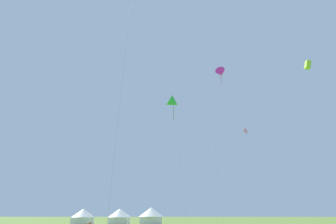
# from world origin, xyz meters

# --- Properties ---
(kite_green_delta) EXTENTS (2.71, 2.35, 17.27)m
(kite_green_delta) POSITION_xyz_m (0.73, 32.15, 16.25)
(kite_green_delta) COLOR green
(kite_green_delta) RESTS_ON ground
(kite_pink_diamond) EXTENTS (1.19, 2.31, 19.03)m
(kite_pink_diamond) POSITION_xyz_m (15.09, 54.66, 17.40)
(kite_pink_diamond) COLOR pink
(kite_pink_diamond) RESTS_ON ground
(kite_magenta_delta) EXTENTS (3.61, 2.55, 29.48)m
(kite_magenta_delta) POSITION_xyz_m (9.71, 47.82, 28.34)
(kite_magenta_delta) COLOR #E02DA3
(kite_magenta_delta) RESTS_ON ground
(kite_lime_box) EXTENTS (3.25, 2.04, 33.29)m
(kite_lime_box) POSITION_xyz_m (29.08, 52.68, 32.18)
(kite_lime_box) COLOR #99DB2D
(kite_lime_box) RESTS_ON ground
(festival_tent_center) EXTENTS (4.54, 4.54, 2.95)m
(festival_tent_center) POSITION_xyz_m (-17.93, 55.56, 1.64)
(festival_tent_center) COLOR white
(festival_tent_center) RESTS_ON ground
(festival_tent_right) EXTENTS (4.59, 4.59, 2.98)m
(festival_tent_right) POSITION_xyz_m (-10.63, 55.56, 1.65)
(festival_tent_right) COLOR white
(festival_tent_right) RESTS_ON ground
(festival_tent_left) EXTENTS (4.92, 4.92, 3.20)m
(festival_tent_left) POSITION_xyz_m (-4.42, 55.56, 1.77)
(festival_tent_left) COLOR white
(festival_tent_left) RESTS_ON ground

